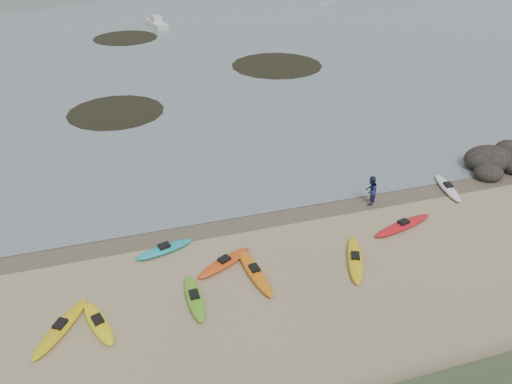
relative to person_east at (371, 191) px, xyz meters
name	(u,v)px	position (x,y,z in m)	size (l,w,h in m)	color
ground	(256,215)	(-6.61, 0.80, -0.89)	(600.00, 600.00, 0.00)	tan
wet_sand	(258,218)	(-6.61, 0.50, -0.89)	(60.00, 60.00, 0.00)	brown
kayaks	(264,261)	(-7.50, -3.43, -0.72)	(24.02, 8.50, 0.34)	#62B123
person_east	(371,191)	(0.00, 0.00, 0.00)	(0.87, 0.67, 1.78)	navy
rock_cluster	(498,164)	(10.27, 1.65, -0.67)	(5.15, 3.77, 1.67)	black
kelp_mats	(187,66)	(-5.24, 29.80, -0.86)	(25.67, 33.01, 0.04)	black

